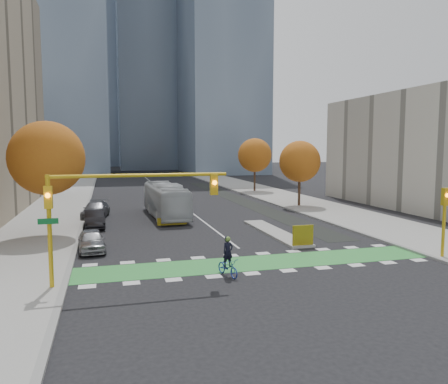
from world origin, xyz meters
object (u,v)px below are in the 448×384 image
cyclist (228,263)px  traffic_signal_west (109,199)px  traffic_signal_east (445,212)px  tree_east_near (300,161)px  bus (166,200)px  parked_car_c (96,210)px  parked_car_a (91,240)px  parked_car_b (94,219)px  tree_west (47,158)px  hazard_board (303,235)px  tree_east_far (255,155)px

cyclist → traffic_signal_west: bearing=163.4°
traffic_signal_east → tree_east_near: bearing=86.2°
bus → parked_car_c: 6.35m
parked_car_a → bus: bearing=58.4°
cyclist → parked_car_c: cyclist is taller
bus → parked_car_b: (-6.22, -4.02, -0.83)m
tree_west → traffic_signal_east: bearing=-29.1°
parked_car_b → cyclist: bearing=-69.6°
hazard_board → parked_car_c: (-13.00, 15.76, -0.06)m
tree_east_near → parked_car_a: tree_east_near is taller
hazard_board → parked_car_c: size_ratio=0.28×
cyclist → bus: size_ratio=0.18×
tree_east_far → parked_car_a: tree_east_far is taller
tree_east_far → bus: tree_east_far is taller
parked_car_c → traffic_signal_east: bearing=-38.6°
hazard_board → traffic_signal_east: bearing=-35.9°
tree_west → traffic_signal_west: 13.25m
parked_car_c → traffic_signal_west: bearing=-79.3°
hazard_board → traffic_signal_west: bearing=-158.5°
traffic_signal_west → parked_car_c: size_ratio=1.68×
tree_east_near → bus: 15.45m
cyclist → parked_car_a: cyclist is taller
tree_west → bus: (9.22, 6.98, -4.08)m
hazard_board → traffic_signal_west: (-11.93, -4.71, 3.23)m
parked_car_b → bus: bearing=29.8°
parked_car_c → tree_east_far: bearing=47.7°
tree_west → parked_car_b: 6.47m
hazard_board → tree_east_near: 19.93m
hazard_board → tree_west: bearing=154.0°
tree_east_near → tree_east_far: bearing=88.2°
tree_east_far → traffic_signal_west: tree_east_far is taller
traffic_signal_west → bus: bearing=75.2°
tree_west → parked_car_a: (3.00, -5.22, -4.95)m
traffic_signal_west → parked_car_a: 8.11m
bus → tree_east_far: bearing=49.1°
hazard_board → parked_car_a: (-13.00, 2.58, -0.14)m
cyclist → parked_car_b: cyclist is taller
hazard_board → bus: bus is taller
traffic_signal_west → bus: traffic_signal_west is taller
cyclist → bus: bus is taller
traffic_signal_west → bus: 20.31m
tree_east_near → bus: tree_east_near is taller
traffic_signal_west → traffic_signal_east: 18.48m
parked_car_c → hazard_board: bearing=-42.7°
bus → tree_west: bearing=-145.0°
parked_car_a → tree_east_far: bearing=50.9°
bus → parked_car_b: bus is taller
traffic_signal_west → parked_car_a: (-1.07, 7.29, -3.37)m
tree_east_far → traffic_signal_west: size_ratio=0.90×
cyclist → tree_east_near: bearing=40.8°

